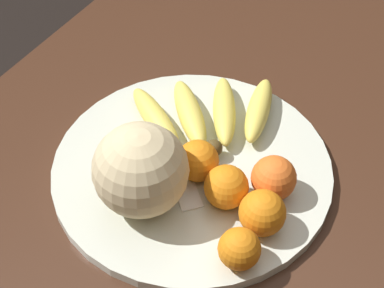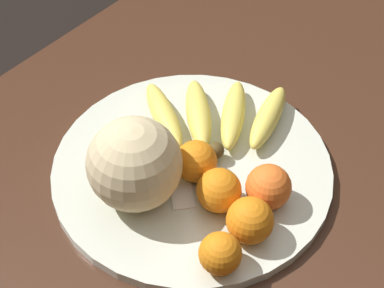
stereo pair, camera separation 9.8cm
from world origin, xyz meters
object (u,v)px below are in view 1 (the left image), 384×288
orange_back_left (198,161)px  orange_back_right (274,178)px  kitchen_table (241,193)px  orange_mid_center (239,249)px  orange_front_right (226,187)px  orange_front_left (262,213)px  produce_tag (185,188)px  fruit_bowl (192,169)px  melon (141,170)px  banana_bunch (206,114)px

orange_back_left → orange_back_right: orange_back_right is taller
kitchen_table → orange_mid_center: orange_mid_center is taller
orange_back_right → orange_mid_center: bearing=-174.2°
kitchen_table → orange_front_right: 0.18m
orange_front_right → orange_back_left: size_ratio=1.02×
orange_front_left → orange_mid_center: (-0.07, 0.00, -0.00)m
orange_back_left → produce_tag: size_ratio=0.77×
orange_front_left → produce_tag: 0.14m
fruit_bowl → orange_front_left: bearing=-109.5°
fruit_bowl → produce_tag: (-0.05, -0.02, 0.01)m
orange_front_left → orange_back_left: bearing=72.8°
kitchen_table → fruit_bowl: 0.14m
orange_back_right → produce_tag: 0.14m
orange_mid_center → orange_back_left: orange_back_left is taller
melon → produce_tag: 0.10m
banana_bunch → orange_front_right: (-0.13, -0.11, 0.01)m
orange_mid_center → kitchen_table: bearing=24.9°
melon → orange_mid_center: size_ratio=2.34×
melon → orange_front_left: bearing=-75.1°
orange_front_right → produce_tag: bearing=99.0°
orange_front_right → orange_back_right: (0.05, -0.05, 0.00)m
orange_back_right → produce_tag: (-0.06, 0.12, -0.03)m
orange_front_right → orange_back_right: size_ratio=0.98×
kitchen_table → fruit_bowl: bearing=142.1°
kitchen_table → orange_back_right: (-0.06, -0.08, 0.14)m
fruit_bowl → melon: melon is taller
melon → orange_back_right: bearing=-54.7°
orange_front_left → produce_tag: bearing=87.4°
kitchen_table → melon: size_ratio=9.46×
banana_bunch → orange_back_left: orange_back_left is taller
orange_front_right → orange_mid_center: bearing=-141.7°
melon → banana_bunch: (0.19, 0.00, -0.05)m
orange_mid_center → orange_back_right: orange_back_right is taller
kitchen_table → orange_front_right: size_ratio=19.84×
fruit_bowl → banana_bunch: (0.10, 0.03, 0.03)m
banana_bunch → orange_front_right: bearing=-177.9°
fruit_bowl → orange_mid_center: 0.19m
orange_front_left → orange_front_right: 0.07m
banana_bunch → orange_back_left: 0.12m
melon → orange_front_right: (0.06, -0.11, -0.04)m
orange_front_left → orange_front_right: size_ratio=1.02×
fruit_bowl → orange_back_left: size_ratio=6.78×
orange_back_right → fruit_bowl: bearing=96.4°
kitchen_table → orange_back_right: orange_back_right is taller
fruit_bowl → produce_tag: size_ratio=5.22×
kitchen_table → fruit_bowl: fruit_bowl is taller
orange_front_left → orange_mid_center: 0.07m
orange_front_right → orange_back_right: 0.07m
kitchen_table → orange_back_right: size_ratio=19.36×
kitchen_table → orange_back_left: size_ratio=20.29×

